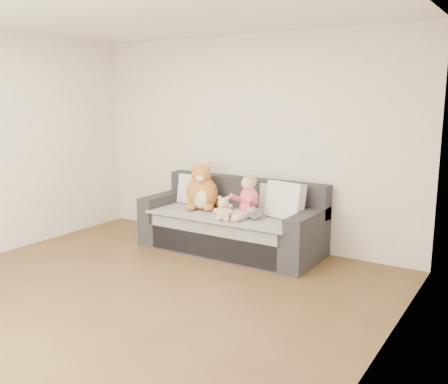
{
  "coord_description": "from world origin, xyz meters",
  "views": [
    {
      "loc": [
        3.1,
        -2.96,
        1.86
      ],
      "look_at": [
        0.04,
        1.87,
        0.75
      ],
      "focal_mm": 40.0,
      "sensor_mm": 36.0,
      "label": 1
    }
  ],
  "objects_px": {
    "plush_cat": "(202,191)",
    "teddy_bear": "(223,211)",
    "toddler": "(247,199)",
    "sofa": "(232,225)",
    "sippy_cup": "(231,211)"
  },
  "relations": [
    {
      "from": "plush_cat",
      "to": "teddy_bear",
      "type": "relative_size",
      "value": 2.2
    },
    {
      "from": "teddy_bear",
      "to": "toddler",
      "type": "bearing_deg",
      "value": 50.93
    },
    {
      "from": "plush_cat",
      "to": "teddy_bear",
      "type": "distance_m",
      "value": 0.66
    },
    {
      "from": "toddler",
      "to": "teddy_bear",
      "type": "distance_m",
      "value": 0.34
    },
    {
      "from": "sofa",
      "to": "teddy_bear",
      "type": "bearing_deg",
      "value": -72.16
    },
    {
      "from": "sofa",
      "to": "teddy_bear",
      "type": "xyz_separation_m",
      "value": [
        0.13,
        -0.41,
        0.28
      ]
    },
    {
      "from": "teddy_bear",
      "to": "sippy_cup",
      "type": "relative_size",
      "value": 2.48
    },
    {
      "from": "toddler",
      "to": "plush_cat",
      "type": "distance_m",
      "value": 0.67
    },
    {
      "from": "plush_cat",
      "to": "sippy_cup",
      "type": "distance_m",
      "value": 0.55
    },
    {
      "from": "sofa",
      "to": "toddler",
      "type": "distance_m",
      "value": 0.47
    },
    {
      "from": "sofa",
      "to": "toddler",
      "type": "height_order",
      "value": "toddler"
    },
    {
      "from": "toddler",
      "to": "sippy_cup",
      "type": "bearing_deg",
      "value": -145.34
    },
    {
      "from": "sofa",
      "to": "sippy_cup",
      "type": "relative_size",
      "value": 19.02
    },
    {
      "from": "plush_cat",
      "to": "teddy_bear",
      "type": "xyz_separation_m",
      "value": [
        0.54,
        -0.36,
        -0.12
      ]
    },
    {
      "from": "sofa",
      "to": "sippy_cup",
      "type": "height_order",
      "value": "sofa"
    }
  ]
}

